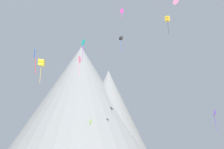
{
  "coord_description": "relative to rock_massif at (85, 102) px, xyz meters",
  "views": [
    {
      "loc": [
        -4.04,
        -29.47,
        2.39
      ],
      "look_at": [
        1.38,
        43.23,
        21.13
      ],
      "focal_mm": 48.25,
      "sensor_mm": 36.0,
      "label": 1
    }
  ],
  "objects": [
    {
      "name": "rock_massif",
      "position": [
        0.0,
        0.0,
        0.0
      ],
      "size": [
        78.92,
        78.92,
        47.56
      ],
      "color": "slate",
      "rests_on": "ground_plane"
    },
    {
      "name": "kite_pink_high",
      "position": [
        20.42,
        -67.16,
        11.89
      ],
      "size": [
        1.42,
        1.74,
        1.78
      ],
      "rotation": [
        0.0,
        0.0,
        2.17
      ],
      "color": "pink"
    },
    {
      "name": "kite_blue_mid",
      "position": [
        -8.63,
        -71.32,
        -2.76
      ],
      "size": [
        0.61,
        1.07,
        4.81
      ],
      "rotation": [
        0.0,
        0.0,
        4.27
      ],
      "color": "blue"
    },
    {
      "name": "kite_black_high",
      "position": [
        11.33,
        -36.66,
        14.8
      ],
      "size": [
        1.62,
        1.31,
        5.41
      ],
      "rotation": [
        0.0,
        0.0,
        5.74
      ],
      "color": "black"
    },
    {
      "name": "kite_yellow_mid",
      "position": [
        -9.76,
        -56.73,
        0.16
      ],
      "size": [
        1.56,
        1.48,
        5.79
      ],
      "rotation": [
        0.0,
        0.0,
        4.6
      ],
      "color": "yellow"
    },
    {
      "name": "kite_gold_high",
      "position": [
        24.54,
        -44.47,
        18.3
      ],
      "size": [
        1.63,
        1.63,
        5.32
      ],
      "rotation": [
        0.0,
        0.0,
        2.24
      ],
      "color": "gold"
    },
    {
      "name": "kite_rainbow_mid",
      "position": [
        -0.65,
        -61.14,
        -0.68
      ],
      "size": [
        0.57,
        1.13,
        4.87
      ],
      "rotation": [
        0.0,
        0.0,
        0.35
      ],
      "color": "#E5668C"
    },
    {
      "name": "kite_lime_low",
      "position": [
        1.97,
        -52.21,
        -13.21
      ],
      "size": [
        0.85,
        1.55,
        1.49
      ],
      "rotation": [
        0.0,
        0.0,
        4.98
      ],
      "color": "#8CD133"
    },
    {
      "name": "kite_indigo_low",
      "position": [
        25.95,
        -69.8,
        -13.03
      ],
      "size": [
        1.41,
        1.79,
        4.18
      ],
      "rotation": [
        0.0,
        0.0,
        1.1
      ],
      "color": "#5138B2"
    },
    {
      "name": "kite_teal_mid",
      "position": [
        0.26,
        -68.51,
        0.54
      ],
      "size": [
        0.85,
        0.76,
        4.43
      ],
      "rotation": [
        0.0,
        0.0,
        0.17
      ],
      "color": "teal"
    },
    {
      "name": "kite_magenta_high",
      "position": [
        10.14,
        -50.76,
        17.09
      ],
      "size": [
        0.98,
        0.46,
        2.7
      ],
      "rotation": [
        0.0,
        0.0,
        5.21
      ],
      "color": "#D1339E"
    }
  ]
}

